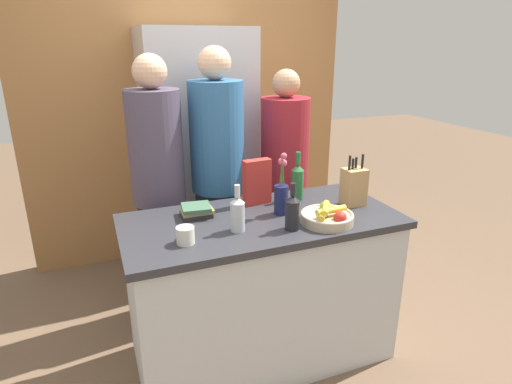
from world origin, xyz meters
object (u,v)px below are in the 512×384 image
(flower_vase, at_px, (281,194))
(book_stack, at_px, (197,211))
(refrigerator, at_px, (199,155))
(bottle_oil, at_px, (297,181))
(person_in_blue, at_px, (218,168))
(person_in_red_tee, at_px, (284,172))
(cereal_box, at_px, (257,182))
(knife_block, at_px, (354,186))
(person_at_sink, at_px, (158,179))
(fruit_bowl, at_px, (327,216))
(coffee_mug, at_px, (185,235))
(bottle_vinegar, at_px, (292,211))
(bottle_wine, at_px, (238,213))

(flower_vase, bearing_deg, book_stack, 163.42)
(refrigerator, relative_size, bottle_oil, 6.43)
(person_in_blue, bearing_deg, person_in_red_tee, 32.64)
(cereal_box, height_order, person_in_red_tee, person_in_red_tee)
(book_stack, distance_m, person_in_red_tee, 0.95)
(flower_vase, bearing_deg, knife_block, -3.15)
(person_at_sink, bearing_deg, cereal_box, -21.60)
(cereal_box, xyz_separation_m, person_in_red_tee, (0.40, 0.47, -0.11))
(knife_block, bearing_deg, person_at_sink, 148.70)
(refrigerator, bearing_deg, person_in_blue, -92.40)
(knife_block, relative_size, person_at_sink, 0.17)
(flower_vase, bearing_deg, person_in_red_tee, 63.51)
(book_stack, height_order, person_in_red_tee, person_in_red_tee)
(fruit_bowl, xyz_separation_m, person_at_sink, (-0.75, 0.81, 0.05))
(flower_vase, xyz_separation_m, coffee_mug, (-0.58, -0.17, -0.07))
(book_stack, bearing_deg, bottle_oil, 3.76)
(bottle_vinegar, distance_m, bottle_wine, 0.28)
(knife_block, relative_size, flower_vase, 0.86)
(bottle_oil, xyz_separation_m, person_in_red_tee, (0.15, 0.50, -0.10))
(flower_vase, bearing_deg, bottle_wine, -157.14)
(coffee_mug, height_order, person_at_sink, person_at_sink)
(refrigerator, distance_m, bottle_wine, 1.37)
(coffee_mug, distance_m, person_in_blue, 0.90)
(person_at_sink, bearing_deg, bottle_vinegar, -39.95)
(person_in_blue, bearing_deg, fruit_bowl, -39.08)
(bottle_vinegar, height_order, person_in_blue, person_in_blue)
(knife_block, xyz_separation_m, person_in_blue, (-0.63, 0.66, -0.00))
(person_in_red_tee, bearing_deg, bottle_vinegar, -119.13)
(bottle_oil, bearing_deg, bottle_vinegar, -119.96)
(cereal_box, height_order, bottle_wine, cereal_box)
(fruit_bowl, relative_size, bottle_oil, 0.95)
(knife_block, relative_size, bottle_vinegar, 1.22)
(person_in_red_tee, bearing_deg, cereal_box, -136.72)
(coffee_mug, xyz_separation_m, bottle_vinegar, (0.54, -0.04, 0.06))
(knife_block, bearing_deg, person_in_red_tee, 99.64)
(flower_vase, distance_m, person_in_red_tee, 0.76)
(cereal_box, bearing_deg, book_stack, -170.00)
(coffee_mug, distance_m, person_at_sink, 0.77)
(book_stack, bearing_deg, person_at_sink, 105.18)
(fruit_bowl, xyz_separation_m, bottle_oil, (0.01, 0.38, 0.08))
(refrigerator, bearing_deg, fruit_bowl, -77.40)
(refrigerator, bearing_deg, bottle_oil, -72.47)
(knife_block, relative_size, bottle_oil, 1.02)
(coffee_mug, xyz_separation_m, person_in_blue, (0.40, 0.80, 0.07))
(flower_vase, height_order, person_in_blue, person_in_blue)
(fruit_bowl, relative_size, book_stack, 1.61)
(fruit_bowl, relative_size, bottle_vinegar, 1.13)
(book_stack, relative_size, bottle_vinegar, 0.70)
(refrigerator, bearing_deg, book_stack, -105.15)
(person_at_sink, xyz_separation_m, person_in_blue, (0.40, 0.03, 0.02))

